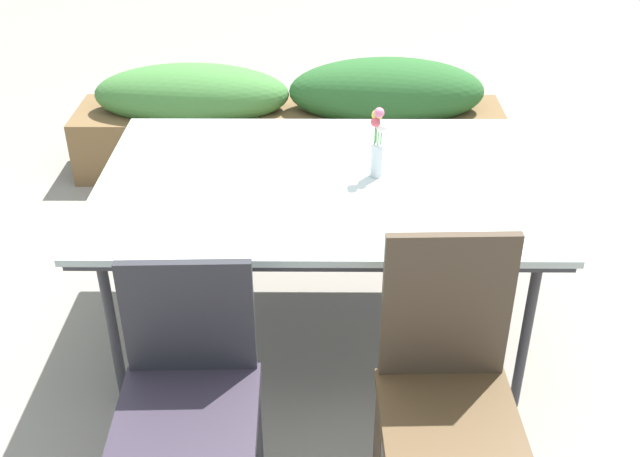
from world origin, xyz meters
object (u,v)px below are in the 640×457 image
object	(u,v)px
chair_near_left	(188,386)
planter_box	(292,119)
chair_near_right	(448,378)
dining_table	(320,187)
flower_vase	(377,142)

from	to	relation	value
chair_near_left	planter_box	xyz separation A→B (m)	(0.22, 2.55, -0.21)
chair_near_left	chair_near_right	xyz separation A→B (m)	(0.80, 0.01, 0.03)
dining_table	flower_vase	xyz separation A→B (m)	(0.23, 0.02, 0.19)
chair_near_left	chair_near_right	size ratio (longest dim) A/B	0.90
chair_near_left	flower_vase	distance (m)	1.22
planter_box	dining_table	bearing A→B (deg)	-83.52
dining_table	planter_box	xyz separation A→B (m)	(-0.18, 1.59, -0.39)
planter_box	flower_vase	bearing A→B (deg)	-75.44
chair_near_left	chair_near_right	distance (m)	0.80
flower_vase	chair_near_right	bearing A→B (deg)	-80.05
flower_vase	planter_box	world-z (taller)	flower_vase
chair_near_left	dining_table	bearing A→B (deg)	-114.33
chair_near_right	planter_box	xyz separation A→B (m)	(-0.58, 2.54, -0.24)
chair_near_right	flower_vase	world-z (taller)	flower_vase
flower_vase	planter_box	distance (m)	1.72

